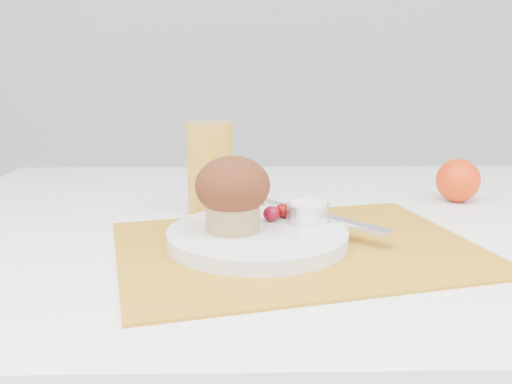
{
  "coord_description": "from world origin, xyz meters",
  "views": [
    {
      "loc": [
        -0.13,
        -0.73,
        0.98
      ],
      "look_at": [
        -0.11,
        0.02,
        0.8
      ],
      "focal_mm": 40.0,
      "sensor_mm": 36.0,
      "label": 1
    }
  ],
  "objects_px": {
    "muffin": "(233,192)",
    "orange": "(458,180)",
    "juice_glass": "(210,169)",
    "plate": "(257,237)"
  },
  "relations": [
    {
      "from": "muffin",
      "to": "orange",
      "type": "bearing_deg",
      "value": 31.16
    },
    {
      "from": "orange",
      "to": "juice_glass",
      "type": "distance_m",
      "value": 0.4
    },
    {
      "from": "muffin",
      "to": "juice_glass",
      "type": "bearing_deg",
      "value": 103.49
    },
    {
      "from": "plate",
      "to": "orange",
      "type": "relative_size",
      "value": 3.23
    },
    {
      "from": "orange",
      "to": "juice_glass",
      "type": "height_order",
      "value": "juice_glass"
    },
    {
      "from": "plate",
      "to": "muffin",
      "type": "xyz_separation_m",
      "value": [
        -0.03,
        -0.0,
        0.06
      ]
    },
    {
      "from": "plate",
      "to": "muffin",
      "type": "height_order",
      "value": "muffin"
    },
    {
      "from": "plate",
      "to": "juice_glass",
      "type": "xyz_separation_m",
      "value": [
        -0.07,
        0.15,
        0.06
      ]
    },
    {
      "from": "plate",
      "to": "muffin",
      "type": "distance_m",
      "value": 0.06
    },
    {
      "from": "plate",
      "to": "juice_glass",
      "type": "height_order",
      "value": "juice_glass"
    }
  ]
}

